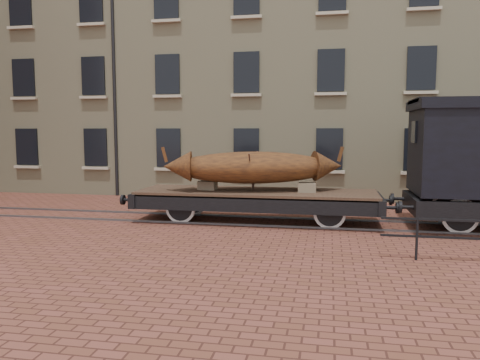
# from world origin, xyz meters

# --- Properties ---
(ground) EXTENTS (90.00, 90.00, 0.00)m
(ground) POSITION_xyz_m (0.00, 0.00, 0.00)
(ground) COLOR brown
(warehouse_cream) EXTENTS (40.00, 10.19, 14.00)m
(warehouse_cream) POSITION_xyz_m (3.00, 9.99, 7.00)
(warehouse_cream) COLOR #C7BD91
(warehouse_cream) RESTS_ON ground
(rail_track) EXTENTS (30.00, 1.52, 0.06)m
(rail_track) POSITION_xyz_m (0.00, 0.00, 0.03)
(rail_track) COLOR #59595E
(rail_track) RESTS_ON ground
(flatcar_wagon) EXTENTS (8.62, 2.34, 1.30)m
(flatcar_wagon) POSITION_xyz_m (-1.29, 0.00, 0.81)
(flatcar_wagon) COLOR brown
(flatcar_wagon) RESTS_ON ground
(iron_boat) EXTENTS (5.82, 2.75, 1.43)m
(iron_boat) POSITION_xyz_m (-1.39, -0.00, 1.77)
(iron_boat) COLOR brown
(iron_boat) RESTS_ON flatcar_wagon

